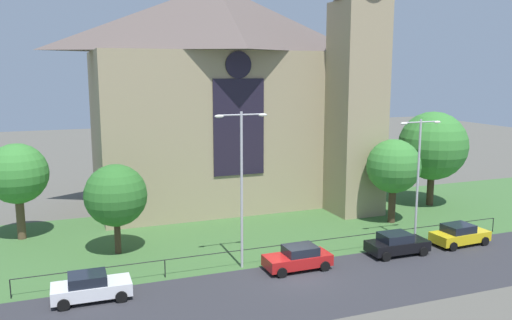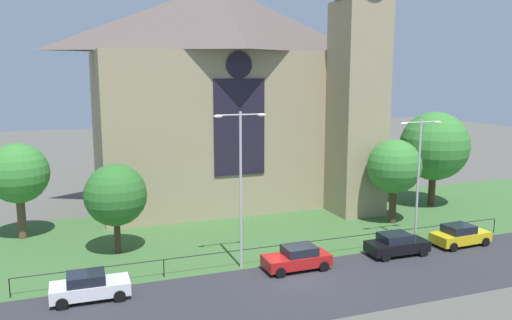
{
  "view_description": "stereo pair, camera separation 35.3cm",
  "coord_description": "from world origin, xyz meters",
  "views": [
    {
      "loc": [
        -13.32,
        -27.81,
        12.39
      ],
      "look_at": [
        0.35,
        8.0,
        5.85
      ],
      "focal_mm": 37.09,
      "sensor_mm": 36.0,
      "label": 1
    },
    {
      "loc": [
        -12.99,
        -27.93,
        12.39
      ],
      "look_at": [
        0.35,
        8.0,
        5.85
      ],
      "focal_mm": 37.09,
      "sensor_mm": 36.0,
      "label": 2
    }
  ],
  "objects": [
    {
      "name": "road_asphalt",
      "position": [
        0.0,
        -2.0,
        0.0
      ],
      "size": [
        120.0,
        8.0,
        0.01
      ],
      "primitive_type": "cube",
      "color": "#2D2D33",
      "rests_on": "ground"
    },
    {
      "name": "streetlamp_far",
      "position": [
        10.52,
        2.4,
        5.66
      ],
      "size": [
        3.37,
        0.26,
        9.01
      ],
      "color": "#B2B2B7",
      "rests_on": "ground"
    },
    {
      "name": "church_building",
      "position": [
        1.65,
        18.82,
        10.27
      ],
      "size": [
        23.2,
        16.2,
        26.0
      ],
      "color": "tan",
      "rests_on": "ground"
    },
    {
      "name": "parked_car_black",
      "position": [
        7.88,
        0.9,
        0.74
      ],
      "size": [
        4.23,
        2.08,
        1.51
      ],
      "rotation": [
        0.0,
        0.0,
        -0.02
      ],
      "color": "black",
      "rests_on": "ground"
    },
    {
      "name": "parked_car_yellow",
      "position": [
        13.32,
        1.02,
        0.74
      ],
      "size": [
        4.28,
        2.18,
        1.51
      ],
      "rotation": [
        0.0,
        0.0,
        0.05
      ],
      "color": "gold",
      "rests_on": "ground"
    },
    {
      "name": "tree_left_far",
      "position": [
        -16.12,
        13.71,
        4.9
      ],
      "size": [
        4.43,
        4.43,
        7.16
      ],
      "color": "brown",
      "rests_on": "ground"
    },
    {
      "name": "tree_left_near",
      "position": [
        -9.8,
        7.92,
        4.06
      ],
      "size": [
        4.21,
        4.21,
        6.18
      ],
      "color": "#423021",
      "rests_on": "ground"
    },
    {
      "name": "streetlamp_near",
      "position": [
        -2.74,
        2.4,
        6.15
      ],
      "size": [
        3.37,
        0.26,
        9.92
      ],
      "color": "#B2B2B7",
      "rests_on": "ground"
    },
    {
      "name": "parked_car_red",
      "position": [
        0.45,
        0.84,
        0.74
      ],
      "size": [
        4.22,
        2.06,
        1.51
      ],
      "rotation": [
        0.0,
        0.0,
        3.15
      ],
      "color": "#B21919",
      "rests_on": "ground"
    },
    {
      "name": "parked_car_white",
      "position": [
        -12.04,
        0.78,
        0.74
      ],
      "size": [
        4.23,
        2.08,
        1.51
      ],
      "rotation": [
        0.0,
        0.0,
        -0.02
      ],
      "color": "silver",
      "rests_on": "ground"
    },
    {
      "name": "grass_verge",
      "position": [
        0.0,
        8.0,
        0.0
      ],
      "size": [
        120.0,
        20.0,
        0.01
      ],
      "primitive_type": "cube",
      "color": "#3D6633",
      "rests_on": "ground"
    },
    {
      "name": "iron_railing",
      "position": [
        0.88,
        2.5,
        0.98
      ],
      "size": [
        34.13,
        0.07,
        1.13
      ],
      "color": "black",
      "rests_on": "ground"
    },
    {
      "name": "tree_right_far",
      "position": [
        18.8,
        11.03,
        5.55
      ],
      "size": [
        6.25,
        6.25,
        8.69
      ],
      "color": "#423021",
      "rests_on": "ground"
    },
    {
      "name": "ground",
      "position": [
        0.0,
        10.0,
        0.0
      ],
      "size": [
        160.0,
        160.0,
        0.0
      ],
      "primitive_type": "plane",
      "color": "#56544C"
    },
    {
      "name": "tree_right_near",
      "position": [
        12.13,
        7.55,
        4.67
      ],
      "size": [
        4.39,
        4.39,
        6.9
      ],
      "color": "#423021",
      "rests_on": "ground"
    }
  ]
}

